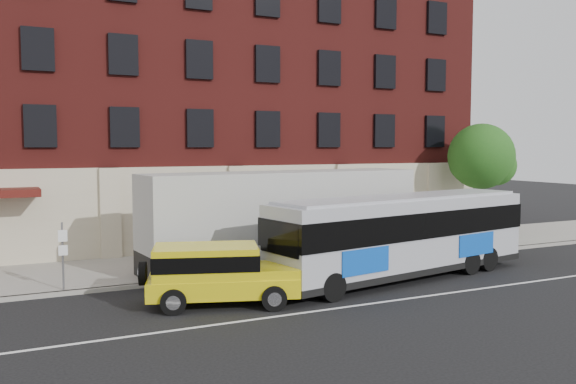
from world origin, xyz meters
name	(u,v)px	position (x,y,z in m)	size (l,w,h in m)	color
ground	(371,309)	(0.00, 0.00, 0.00)	(120.00, 120.00, 0.00)	black
sidewalk	(259,258)	(0.00, 9.00, 0.07)	(60.00, 6.00, 0.15)	gray
kerb	(288,271)	(0.00, 6.00, 0.07)	(60.00, 0.25, 0.15)	gray
lane_line	(362,305)	(0.00, 0.50, 0.01)	(60.00, 0.12, 0.01)	silver
building	(203,102)	(-0.01, 16.92, 7.58)	(30.00, 12.10, 15.00)	#5B1815
sign_pole	(63,253)	(-8.50, 6.15, 1.45)	(0.30, 0.20, 2.50)	slate
street_tree	(482,159)	(13.54, 9.48, 4.41)	(3.60, 3.60, 6.20)	#3C2A1E
city_bus	(403,233)	(3.56, 3.15, 1.77)	(11.94, 4.51, 3.20)	#A4A6AF
yellow_suv	(216,271)	(-4.22, 2.57, 1.11)	(5.19, 3.34, 1.93)	yellow
shipping_container	(285,220)	(0.34, 7.02, 2.00)	(12.31, 3.59, 4.05)	black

